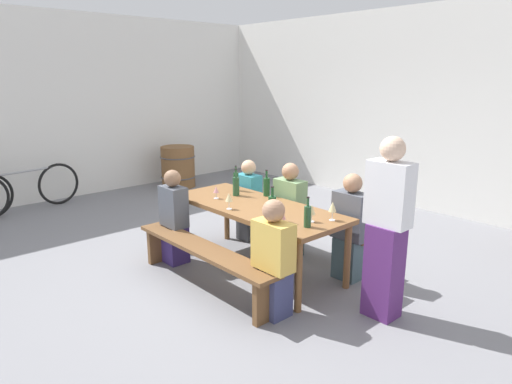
# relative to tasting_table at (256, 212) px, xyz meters

# --- Properties ---
(ground_plane) EXTENTS (24.00, 24.00, 0.00)m
(ground_plane) POSITION_rel_tasting_table_xyz_m (0.00, 0.00, -0.68)
(ground_plane) COLOR slate
(back_wall) EXTENTS (14.00, 0.20, 3.20)m
(back_wall) POSITION_rel_tasting_table_xyz_m (0.00, 3.71, 0.92)
(back_wall) COLOR silver
(back_wall) RESTS_ON ground
(side_wall) EXTENTS (0.20, 7.83, 3.20)m
(side_wall) POSITION_rel_tasting_table_xyz_m (-4.68, 0.00, 0.92)
(side_wall) COLOR silver
(side_wall) RESTS_ON ground
(tasting_table) EXTENTS (2.13, 0.85, 0.75)m
(tasting_table) POSITION_rel_tasting_table_xyz_m (0.00, 0.00, 0.00)
(tasting_table) COLOR brown
(tasting_table) RESTS_ON ground
(bench_near) EXTENTS (2.03, 0.30, 0.45)m
(bench_near) POSITION_rel_tasting_table_xyz_m (0.00, -0.73, -0.32)
(bench_near) COLOR brown
(bench_near) RESTS_ON ground
(bench_far) EXTENTS (2.03, 0.30, 0.45)m
(bench_far) POSITION_rel_tasting_table_xyz_m (0.00, 0.73, -0.32)
(bench_far) COLOR brown
(bench_far) RESTS_ON ground
(wine_bottle_0) EXTENTS (0.08, 0.08, 0.33)m
(wine_bottle_0) POSITION_rel_tasting_table_xyz_m (-0.47, 0.10, 0.19)
(wine_bottle_0) COLOR #234C2D
(wine_bottle_0) RESTS_ON tasting_table
(wine_bottle_1) EXTENTS (0.07, 0.07, 0.29)m
(wine_bottle_1) POSITION_rel_tasting_table_xyz_m (0.88, -0.14, 0.18)
(wine_bottle_1) COLOR #234C2D
(wine_bottle_1) RESTS_ON tasting_table
(wine_bottle_2) EXTENTS (0.06, 0.06, 0.32)m
(wine_bottle_2) POSITION_rel_tasting_table_xyz_m (-0.66, 0.26, 0.19)
(wine_bottle_2) COLOR #194723
(wine_bottle_2) RESTS_ON tasting_table
(wine_bottle_3) EXTENTS (0.08, 0.08, 0.35)m
(wine_bottle_3) POSITION_rel_tasting_table_xyz_m (0.51, -0.24, 0.20)
(wine_bottle_3) COLOR #194723
(wine_bottle_3) RESTS_ON tasting_table
(wine_bottle_4) EXTENTS (0.08, 0.08, 0.31)m
(wine_bottle_4) POSITION_rel_tasting_table_xyz_m (-0.21, 0.36, 0.19)
(wine_bottle_4) COLOR #194723
(wine_bottle_4) RESTS_ON tasting_table
(wine_glass_0) EXTENTS (0.06, 0.06, 0.14)m
(wine_glass_0) POSITION_rel_tasting_table_xyz_m (-0.52, -0.16, 0.17)
(wine_glass_0) COLOR silver
(wine_glass_0) RESTS_ON tasting_table
(wine_glass_1) EXTENTS (0.08, 0.08, 0.18)m
(wine_glass_1) POSITION_rel_tasting_table_xyz_m (-0.08, -0.32, 0.20)
(wine_glass_1) COLOR silver
(wine_glass_1) RESTS_ON tasting_table
(wine_glass_2) EXTENTS (0.08, 0.08, 0.19)m
(wine_glass_2) POSITION_rel_tasting_table_xyz_m (0.90, 0.19, 0.21)
(wine_glass_2) COLOR silver
(wine_glass_2) RESTS_ON tasting_table
(wine_glass_3) EXTENTS (0.07, 0.07, 0.17)m
(wine_glass_3) POSITION_rel_tasting_table_xyz_m (0.72, -0.32, 0.19)
(wine_glass_3) COLOR silver
(wine_glass_3) RESTS_ON tasting_table
(wine_glass_4) EXTENTS (0.07, 0.07, 0.17)m
(wine_glass_4) POSITION_rel_tasting_table_xyz_m (0.80, 0.01, 0.19)
(wine_glass_4) COLOR silver
(wine_glass_4) RESTS_ON tasting_table
(seated_guest_near_0) EXTENTS (0.33, 0.24, 1.11)m
(seated_guest_near_0) POSITION_rel_tasting_table_xyz_m (-0.77, -0.58, -0.15)
(seated_guest_near_0) COLOR navy
(seated_guest_near_0) RESTS_ON ground
(seated_guest_near_1) EXTENTS (0.38, 0.24, 1.10)m
(seated_guest_near_1) POSITION_rel_tasting_table_xyz_m (0.87, -0.58, -0.16)
(seated_guest_near_1) COLOR #3C416B
(seated_guest_near_1) RESTS_ON ground
(seated_guest_far_0) EXTENTS (0.32, 0.24, 1.08)m
(seated_guest_far_0) POSITION_rel_tasting_table_xyz_m (-0.78, 0.58, -0.16)
(seated_guest_far_0) COLOR #3A3B3F
(seated_guest_far_0) RESTS_ON ground
(seated_guest_far_1) EXTENTS (0.38, 0.24, 1.14)m
(seated_guest_far_1) POSITION_rel_tasting_table_xyz_m (-0.04, 0.58, -0.13)
(seated_guest_far_1) COLOR #30433F
(seated_guest_far_1) RESTS_ON ground
(seated_guest_far_2) EXTENTS (0.38, 0.24, 1.16)m
(seated_guest_far_2) POSITION_rel_tasting_table_xyz_m (0.85, 0.58, -0.12)
(seated_guest_far_2) COLOR #40585F
(seated_guest_far_2) RESTS_ON ground
(standing_host) EXTENTS (0.39, 0.24, 1.65)m
(standing_host) POSITION_rel_tasting_table_xyz_m (1.54, 0.15, 0.13)
(standing_host) COLOR #542668
(standing_host) RESTS_ON ground
(wine_barrel) EXTENTS (0.68, 0.68, 0.80)m
(wine_barrel) POSITION_rel_tasting_table_xyz_m (-3.96, 1.52, -0.28)
(wine_barrel) COLOR brown
(wine_barrel) RESTS_ON ground
(parked_bicycle_0) EXTENTS (0.31, 1.78, 0.90)m
(parked_bicycle_0) POSITION_rel_tasting_table_xyz_m (-4.16, -1.24, -0.30)
(parked_bicycle_0) COLOR black
(parked_bicycle_0) RESTS_ON ground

